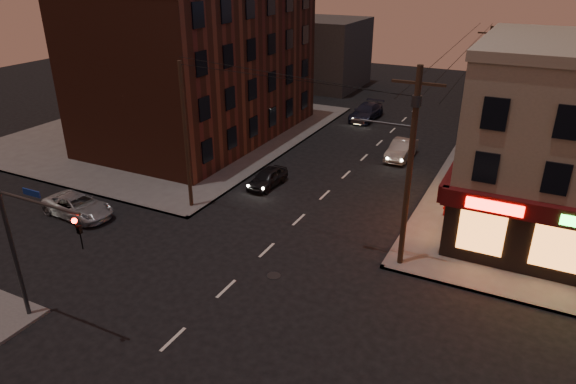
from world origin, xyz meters
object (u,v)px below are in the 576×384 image
Objects in this scene: sedan_mid at (401,150)px; sedan_far at (366,112)px; suv_cross at (78,206)px; sedan_near at (268,178)px; fire_hydrant at (446,208)px.

sedan_far is (-6.00, 9.17, 0.03)m from sedan_mid.
suv_cross is 23.89m from sedan_mid.
suv_cross is at bearing -105.19° from sedan_far.
suv_cross is 12.23m from sedan_near.
sedan_far reaches higher than suv_cross.
sedan_far is (0.74, 18.72, 0.13)m from sedan_near.
suv_cross is at bearing -153.75° from fire_hydrant.
sedan_far reaches higher than fire_hydrant.
sedan_far is at bearing 121.80° from fire_hydrant.
fire_hydrant is (11.91, 0.71, -0.02)m from sedan_near.
sedan_near reaches higher than fire_hydrant.
sedan_far is (8.84, 27.89, 0.10)m from suv_cross.
sedan_far is at bearing -12.12° from suv_cross.
sedan_mid reaches higher than fire_hydrant.
sedan_far reaches higher than sedan_near.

